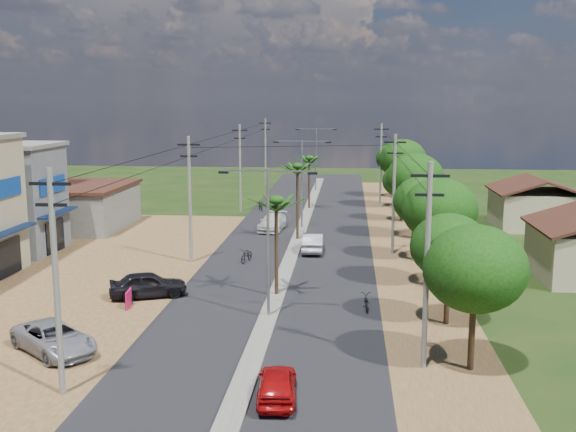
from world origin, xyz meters
name	(u,v)px	position (x,y,z in m)	size (l,w,h in m)	color
ground	(268,319)	(0.00, 0.00, 0.00)	(160.00, 160.00, 0.00)	black
road	(292,254)	(0.00, 15.00, 0.02)	(12.00, 110.00, 0.04)	black
median	(295,245)	(0.00, 18.00, 0.09)	(1.00, 90.00, 0.18)	#605E56
dirt_lot_west	(60,274)	(-15.00, 8.00, 0.02)	(18.00, 46.00, 0.04)	#533F1C
dirt_shoulder_east	(407,257)	(8.50, 15.00, 0.01)	(5.00, 90.00, 0.03)	#533F1C
shophouse_grey	(1,198)	(-21.98, 14.00, 4.16)	(9.00, 6.40, 8.30)	#52565A
low_shed	(70,206)	(-21.00, 24.00, 1.97)	(10.40, 10.40, 3.95)	#605E56
house_east_far	(535,201)	(21.00, 28.00, 2.39)	(7.60, 7.50, 4.60)	tan
tree_east_a	(475,269)	(9.50, -6.00, 4.49)	(4.40, 4.40, 6.37)	black
tree_east_b	(449,247)	(9.30, 0.00, 4.11)	(4.00, 4.00, 5.83)	black
tree_east_c	(440,210)	(9.70, 7.00, 4.86)	(4.60, 4.60, 6.83)	black
tree_east_d	(422,201)	(9.40, 14.00, 4.34)	(4.20, 4.20, 6.13)	black
tree_east_e	(415,178)	(9.60, 22.00, 5.09)	(4.80, 4.80, 7.14)	black
tree_east_f	(402,181)	(9.20, 30.00, 3.89)	(3.80, 3.80, 5.52)	black
tree_east_g	(403,159)	(9.80, 38.00, 5.24)	(5.00, 5.00, 7.38)	black
tree_east_h	(395,158)	(9.50, 46.00, 4.64)	(4.40, 4.40, 6.52)	black
palm_median_near	(276,204)	(0.00, 4.00, 5.54)	(2.00, 2.00, 6.15)	black
palm_median_mid	(298,170)	(0.00, 20.00, 5.90)	(2.00, 2.00, 6.55)	black
palm_median_far	(309,160)	(0.00, 36.00, 5.26)	(2.00, 2.00, 5.85)	black
streetlight_near	(268,231)	(0.00, 0.00, 4.79)	(5.10, 0.18, 8.00)	gray
streetlight_mid	(302,176)	(0.00, 25.00, 4.79)	(5.10, 0.18, 8.00)	gray
streetlight_far	(316,154)	(0.00, 50.00, 4.79)	(5.10, 0.18, 8.00)	gray
utility_pole_w_a	(56,278)	(-7.00, -10.00, 4.76)	(1.60, 0.24, 9.00)	#605E56
utility_pole_w_b	(190,197)	(-7.00, 12.00, 4.76)	(1.60, 0.24, 9.00)	#605E56
utility_pole_w_c	(240,166)	(-7.00, 34.00, 4.76)	(1.60, 0.24, 9.00)	#605E56
utility_pole_w_d	(265,151)	(-7.00, 55.00, 4.76)	(1.60, 0.24, 9.00)	#605E56
utility_pole_e_a	(427,261)	(7.50, -6.00, 4.76)	(1.60, 0.24, 9.00)	#605E56
utility_pole_e_b	(394,191)	(7.50, 16.00, 4.76)	(1.60, 0.24, 9.00)	#605E56
utility_pole_e_c	(381,164)	(7.50, 38.00, 4.76)	(1.60, 0.24, 9.00)	#605E56
car_red_near	(277,385)	(1.50, -9.73, 0.64)	(1.50, 3.73, 1.27)	#970809
car_silver_mid	(313,243)	(1.50, 16.03, 0.72)	(1.53, 4.38, 1.44)	#919299
car_white_far	(273,223)	(-2.54, 24.29, 0.71)	(1.99, 4.90, 1.42)	silver
car_parked_silver	(54,339)	(-9.21, -5.78, 0.68)	(2.27, 4.92, 1.37)	#919299
car_parked_dark	(148,285)	(-7.50, 3.20, 0.76)	(1.80, 4.47, 1.52)	black
moto_rider_east	(366,303)	(5.20, 1.90, 0.44)	(0.58, 1.67, 0.88)	black
moto_rider_west_a	(247,256)	(-3.04, 12.24, 0.51)	(0.68, 1.94, 1.02)	black
moto_rider_west_b	(261,206)	(-5.00, 34.70, 0.52)	(0.49, 1.73, 1.04)	black
roadside_sign	(129,299)	(-8.00, 1.13, 0.51)	(0.20, 1.23, 1.02)	#AD1046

